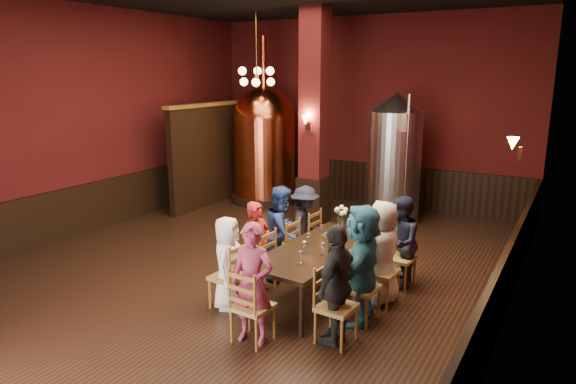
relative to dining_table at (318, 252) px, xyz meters
The scene contains 39 objects.
room 2.25m from the dining_table, 159.29° to the left, with size 10.00×10.02×4.50m.
wainscot_right 2.52m from the dining_table, 13.13° to the left, with size 0.08×9.90×1.00m, color black.
wainscot_back 5.74m from the dining_table, 105.28° to the left, with size 7.90×0.08×1.00m, color black.
wainscot_left 5.50m from the dining_table, behind, with size 0.08×9.90×1.00m, color black.
column 4.13m from the dining_table, 118.25° to the left, with size 0.58×0.58×4.50m, color #490F10.
partition 6.06m from the dining_table, 141.32° to the left, with size 0.22×3.50×2.40m, color black.
pendant_cluster 5.37m from the dining_table, 133.65° to the left, with size 0.90×0.90×1.70m, color #A57226, non-canonical shape.
sconce_wall 3.14m from the dining_table, 29.86° to the left, with size 0.20×0.20×0.36m, color black, non-canonical shape.
sconce_column 3.87m from the dining_table, 120.53° to the left, with size 0.20×0.20×0.36m, color black, non-canonical shape.
dining_table is the anchor object (origin of this frame).
chair_0 1.33m from the dining_table, 134.09° to the right, with size 0.46×0.46×0.92m, color olive, non-canonical shape.
person_0 1.31m from the dining_table, 134.09° to the right, with size 0.64×0.42×1.31m, color white.
chair_1 0.94m from the dining_table, 162.51° to the right, with size 0.46×0.46×0.92m, color olive, non-canonical shape.
person_1 0.91m from the dining_table, 162.51° to the right, with size 0.50×0.33×1.38m, color maroon.
chair_2 0.94m from the dining_table, 155.06° to the left, with size 0.46×0.46×0.92m, color olive, non-canonical shape.
person_2 0.91m from the dining_table, 155.06° to the left, with size 0.72×0.36×1.49m, color navy.
chair_3 1.33m from the dining_table, 126.64° to the left, with size 0.46×0.46×0.92m, color olive, non-canonical shape.
person_3 1.31m from the dining_table, 126.64° to the left, with size 0.88×0.50×1.36m, color black.
chair_4 1.33m from the dining_table, 53.36° to the right, with size 0.46×0.46×0.92m, color olive, non-canonical shape.
person_4 1.31m from the dining_table, 53.36° to the right, with size 0.87×0.36×1.49m, color black.
chair_5 0.94m from the dining_table, 24.94° to the right, with size 0.46×0.46×0.92m, color olive, non-canonical shape.
person_5 0.92m from the dining_table, 24.94° to the right, with size 1.48×0.47×1.59m, color #2A697F.
chair_6 0.94m from the dining_table, 17.49° to the left, with size 0.46×0.46×0.92m, color olive, non-canonical shape.
person_6 0.91m from the dining_table, 17.49° to the left, with size 0.73×0.47×1.49m, color #B5B0A0.
chair_7 1.33m from the dining_table, 45.91° to the left, with size 0.46×0.46×0.92m, color olive, non-canonical shape.
person_7 1.31m from the dining_table, 45.91° to the left, with size 0.69×0.34×1.42m, color #181C30.
chair_8 1.57m from the dining_table, 93.73° to the right, with size 0.46×0.46×0.92m, color olive, non-canonical shape.
person_8 1.55m from the dining_table, 93.73° to the right, with size 0.55×0.36×1.50m, color #953151.
copper_kettle 5.83m from the dining_table, 130.21° to the left, with size 1.96×1.96×4.03m.
steel_vessel 4.36m from the dining_table, 94.60° to the left, with size 1.25×1.25×2.78m.
rose_vase 1.06m from the dining_table, 96.08° to the left, with size 0.22×0.22×0.38m.
wine_glass_0 0.35m from the dining_table, 101.97° to the right, with size 0.07×0.07×0.17m, color white, non-canonical shape.
wine_glass_1 0.40m from the dining_table, 27.54° to the left, with size 0.07×0.07×0.17m, color white, non-canonical shape.
wine_glass_2 0.24m from the dining_table, 165.15° to the left, with size 0.07×0.07×0.17m, color white, non-canonical shape.
wine_glass_3 0.34m from the dining_table, 52.65° to the right, with size 0.07×0.07×0.17m, color white, non-canonical shape.
wine_glass_4 0.23m from the dining_table, 85.03° to the left, with size 0.07×0.07×0.17m, color white, non-canonical shape.
wine_glass_5 0.87m from the dining_table, 64.51° to the left, with size 0.07×0.07×0.17m, color white, non-canonical shape.
wine_glass_6 0.70m from the dining_table, 84.01° to the right, with size 0.07×0.07×0.17m, color white, non-canonical shape.
wine_glass_7 0.58m from the dining_table, 111.04° to the left, with size 0.07×0.07×0.17m, color white, non-canonical shape.
Camera 1 is at (4.64, -6.84, 3.24)m, focal length 32.00 mm.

